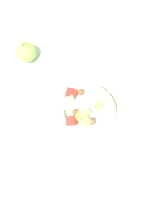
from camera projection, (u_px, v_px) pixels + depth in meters
ground_plane at (82, 116)px, 0.88m from camera, size 2.40×2.40×0.00m
placemat at (82, 116)px, 0.88m from camera, size 0.46×0.37×0.01m
salad_bowl at (84, 112)px, 0.84m from camera, size 0.23×0.23×0.10m
serving_spoon at (118, 81)px, 0.92m from camera, size 0.22×0.14×0.01m
whole_apple at (26, 52)px, 0.94m from camera, size 0.08×0.08×0.09m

